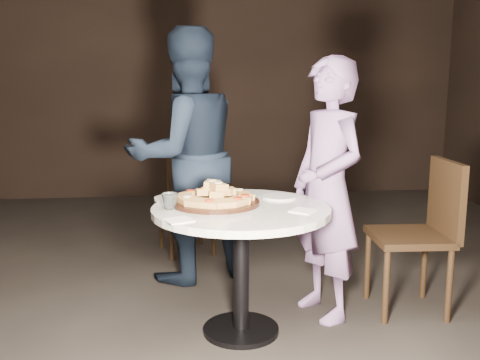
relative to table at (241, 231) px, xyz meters
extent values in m
plane|color=black|center=(-0.08, 0.09, -0.56)|extent=(7.00, 7.00, 0.00)
cylinder|color=black|center=(0.00, 0.00, -0.55)|extent=(0.49, 0.49, 0.03)
cylinder|color=black|center=(0.00, 0.00, -0.22)|extent=(0.10, 0.10, 0.63)
cylinder|color=silver|center=(0.00, 0.00, 0.11)|extent=(1.11, 1.11, 0.04)
cylinder|color=black|center=(-0.13, 0.07, 0.14)|extent=(0.60, 0.60, 0.02)
cube|color=#B58746|center=(0.02, 0.01, 0.17)|extent=(0.10, 0.11, 0.04)
cylinder|color=#B8280E|center=(0.02, 0.01, 0.19)|extent=(0.05, 0.05, 0.01)
cube|color=#B58746|center=(0.03, 0.08, 0.17)|extent=(0.10, 0.11, 0.04)
cube|color=#B58746|center=(0.00, 0.15, 0.17)|extent=(0.11, 0.12, 0.04)
cylinder|color=beige|center=(0.00, 0.15, 0.19)|extent=(0.06, 0.06, 0.01)
cube|color=#B58746|center=(-0.05, 0.21, 0.17)|extent=(0.12, 0.12, 0.04)
cube|color=#B58746|center=(-0.12, 0.22, 0.17)|extent=(0.10, 0.08, 0.04)
cylinder|color=#B8280E|center=(-0.12, 0.22, 0.19)|extent=(0.05, 0.05, 0.01)
cube|color=#B58746|center=(-0.20, 0.21, 0.17)|extent=(0.12, 0.12, 0.04)
cube|color=#B58746|center=(-0.25, 0.16, 0.17)|extent=(0.12, 0.12, 0.04)
cylinder|color=#B8280E|center=(-0.25, 0.16, 0.19)|extent=(0.06, 0.06, 0.01)
cube|color=#B58746|center=(-0.28, 0.09, 0.17)|extent=(0.08, 0.10, 0.04)
cube|color=#B58746|center=(-0.27, 0.01, 0.17)|extent=(0.11, 0.12, 0.04)
cylinder|color=beige|center=(-0.27, 0.01, 0.19)|extent=(0.06, 0.06, 0.01)
cube|color=#B58746|center=(-0.23, -0.05, 0.17)|extent=(0.12, 0.12, 0.04)
cube|color=#B58746|center=(-0.17, -0.09, 0.17)|extent=(0.12, 0.11, 0.04)
cylinder|color=#B8280E|center=(-0.17, -0.09, 0.19)|extent=(0.06, 0.06, 0.01)
cube|color=#B58746|center=(-0.09, -0.09, 0.17)|extent=(0.11, 0.09, 0.04)
cube|color=#B58746|center=(-0.02, -0.05, 0.17)|extent=(0.12, 0.12, 0.04)
cylinder|color=#B8280E|center=(-0.02, -0.05, 0.19)|extent=(0.06, 0.06, 0.01)
cube|color=#B58746|center=(-0.08, 0.07, 0.20)|extent=(0.11, 0.09, 0.04)
cylinder|color=#2D6B1E|center=(-0.08, 0.07, 0.22)|extent=(0.05, 0.05, 0.01)
cube|color=#B58746|center=(-0.13, 0.12, 0.20)|extent=(0.12, 0.10, 0.04)
cylinder|color=beige|center=(-0.13, 0.12, 0.22)|extent=(0.06, 0.06, 0.01)
cube|color=#B58746|center=(-0.18, 0.07, 0.20)|extent=(0.10, 0.08, 0.04)
cylinder|color=orange|center=(-0.18, 0.07, 0.22)|extent=(0.05, 0.05, 0.01)
cube|color=#B58746|center=(-0.13, 0.02, 0.20)|extent=(0.08, 0.10, 0.04)
cylinder|color=#B8280E|center=(-0.13, 0.02, 0.22)|extent=(0.05, 0.05, 0.01)
cube|color=#B58746|center=(-0.08, 0.07, 0.20)|extent=(0.12, 0.11, 0.04)
cylinder|color=#2D6B1E|center=(-0.08, 0.07, 0.22)|extent=(0.06, 0.06, 0.01)
cube|color=#B58746|center=(-0.14, 0.10, 0.23)|extent=(0.10, 0.11, 0.04)
cylinder|color=beige|center=(-0.14, 0.10, 0.25)|extent=(0.05, 0.05, 0.01)
cube|color=#B58746|center=(-0.11, 0.04, 0.23)|extent=(0.10, 0.12, 0.04)
cylinder|color=beige|center=(-0.11, 0.04, 0.25)|extent=(0.06, 0.06, 0.01)
cylinder|color=white|center=(-0.35, 0.21, 0.13)|extent=(0.28, 0.28, 0.01)
cylinder|color=white|center=(0.23, 0.19, 0.13)|extent=(0.22, 0.22, 0.01)
imported|color=silver|center=(-0.36, -0.01, 0.17)|extent=(0.09, 0.09, 0.08)
cube|color=white|center=(-0.32, -0.25, 0.13)|extent=(0.15, 0.15, 0.01)
cube|color=white|center=(0.29, -0.13, 0.13)|extent=(0.16, 0.16, 0.01)
cube|color=black|center=(-0.27, 1.42, -0.15)|extent=(0.48, 0.48, 0.04)
cube|color=black|center=(-0.22, 1.24, 0.06)|extent=(0.38, 0.14, 0.41)
cylinder|color=black|center=(-0.15, 1.63, -0.35)|extent=(0.04, 0.04, 0.41)
cylinder|color=black|center=(-0.47, 1.54, -0.35)|extent=(0.04, 0.04, 0.41)
cylinder|color=black|center=(-0.07, 1.31, -0.35)|extent=(0.04, 0.04, 0.41)
cylinder|color=black|center=(-0.38, 1.22, -0.35)|extent=(0.04, 0.04, 0.41)
cube|color=black|center=(0.99, 0.18, -0.12)|extent=(0.44, 0.44, 0.04)
cube|color=black|center=(1.19, 0.17, 0.10)|extent=(0.06, 0.41, 0.44)
cylinder|color=black|center=(0.82, 0.37, -0.34)|extent=(0.04, 0.04, 0.44)
cylinder|color=black|center=(0.80, 0.01, -0.34)|extent=(0.04, 0.04, 0.44)
cylinder|color=black|center=(1.17, 0.35, -0.34)|extent=(0.04, 0.04, 0.44)
cylinder|color=black|center=(1.15, -0.01, -0.34)|extent=(0.04, 0.04, 0.44)
imported|color=black|center=(-0.27, 0.87, 0.27)|extent=(0.99, 0.90, 1.67)
imported|color=slate|center=(0.50, 0.18, 0.17)|extent=(0.51, 0.62, 1.46)
camera|label=1|loc=(-0.30, -2.65, 0.75)|focal=40.00mm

